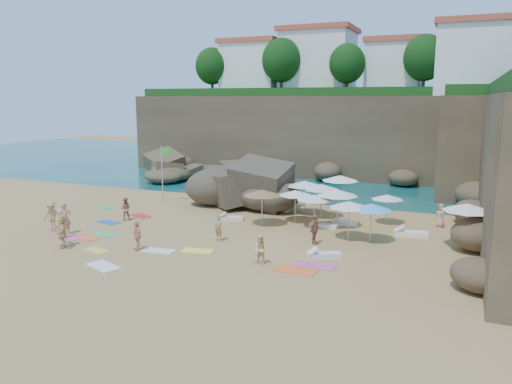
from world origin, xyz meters
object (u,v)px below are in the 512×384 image
at_px(person_stand_1, 125,209).
at_px(person_stand_2, 254,193).
at_px(parasol_1, 387,197).
at_px(person_stand_6, 61,224).
at_px(person_stand_5, 245,183).
at_px(person_stand_0, 65,219).
at_px(parasol_0, 338,193).
at_px(lounger_0, 276,208).
at_px(parasol_2, 321,187).
at_px(rock_outcrop, 247,202).
at_px(flag_pole, 164,167).
at_px(person_stand_4, 440,216).
at_px(person_stand_3, 315,229).

xyz_separation_m(person_stand_1, person_stand_2, (5.75, 7.71, 0.15)).
relative_size(parasol_1, person_stand_6, 1.15).
bearing_deg(person_stand_5, person_stand_0, -93.27).
bearing_deg(parasol_0, lounger_0, 149.55).
height_order(parasol_2, lounger_0, parasol_2).
height_order(parasol_0, person_stand_1, parasol_0).
xyz_separation_m(rock_outcrop, flag_pole, (-5.75, -2.56, 2.71)).
height_order(lounger_0, person_stand_4, person_stand_4).
bearing_deg(parasol_1, person_stand_6, -147.18).
bearing_deg(person_stand_4, parasol_2, -131.05).
distance_m(lounger_0, person_stand_3, 8.49).
bearing_deg(parasol_1, lounger_0, 173.12).
relative_size(person_stand_1, person_stand_5, 0.88).
bearing_deg(person_stand_5, parasol_0, -27.70).
distance_m(rock_outcrop, lounger_0, 3.62).
bearing_deg(parasol_1, person_stand_0, -150.02).
height_order(parasol_1, lounger_0, parasol_1).
relative_size(parasol_2, person_stand_5, 1.43).
bearing_deg(person_stand_5, person_stand_3, -39.70).
xyz_separation_m(person_stand_4, person_stand_6, (-19.51, -11.04, 0.15)).
bearing_deg(rock_outcrop, person_stand_1, -120.49).
bearing_deg(person_stand_4, person_stand_3, -88.11).
bearing_deg(person_stand_6, parasol_1, 144.00).
distance_m(person_stand_1, person_stand_3, 12.84).
xyz_separation_m(parasol_0, lounger_0, (-5.09, 2.99, -2.01)).
xyz_separation_m(parasol_2, person_stand_6, (-12.11, -10.53, -1.21)).
distance_m(parasol_1, lounger_0, 7.97).
distance_m(parasol_0, lounger_0, 6.24).
xyz_separation_m(parasol_0, parasol_1, (2.66, 2.06, -0.43)).
bearing_deg(person_stand_1, person_stand_6, 55.65).
xyz_separation_m(lounger_0, person_stand_5, (-4.72, 5.18, 0.68)).
height_order(person_stand_5, person_stand_6, person_stand_6).
bearing_deg(person_stand_1, person_stand_2, -154.38).
bearing_deg(person_stand_4, person_stand_2, -142.36).
xyz_separation_m(lounger_0, person_stand_4, (10.92, -0.43, 0.57)).
bearing_deg(rock_outcrop, parasol_1, -14.79).
distance_m(person_stand_0, person_stand_3, 14.37).
xyz_separation_m(parasol_1, person_stand_6, (-16.34, -10.54, -0.86)).
xyz_separation_m(parasol_1, person_stand_5, (-12.48, 6.11, -0.89)).
xyz_separation_m(parasol_0, person_stand_1, (-13.09, -3.47, -1.43)).
bearing_deg(person_stand_2, person_stand_6, 115.81).
distance_m(flag_pole, parasol_2, 12.36).
bearing_deg(person_stand_3, lounger_0, 44.42).
height_order(parasol_0, person_stand_4, parasol_0).
bearing_deg(parasol_2, parasol_1, 0.20).
distance_m(person_stand_1, person_stand_5, 12.09).
bearing_deg(person_stand_1, rock_outcrop, -148.16).
height_order(parasol_0, parasol_2, parasol_0).
distance_m(parasol_1, parasol_2, 4.24).
height_order(parasol_0, person_stand_6, parasol_0).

